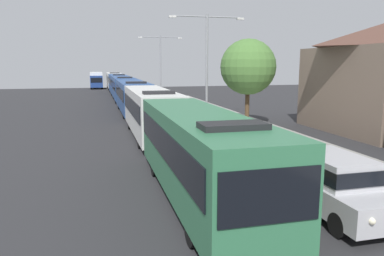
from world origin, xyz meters
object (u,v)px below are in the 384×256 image
at_px(bus_lead, 199,152).
at_px(bus_middle, 133,96).
at_px(bus_second_in_line, 151,111).
at_px(white_suv, 334,183).
at_px(box_truck_oncoming, 96,80).
at_px(bus_tail_end, 114,80).
at_px(streetlamp_far, 161,60).
at_px(bus_fourth_in_line, 123,88).
at_px(bus_rear, 118,83).
at_px(streetlamp_mid, 207,56).
at_px(roadside_tree, 248,67).

xyz_separation_m(bus_lead, bus_middle, (0.00, 24.31, 0.00)).
height_order(bus_second_in_line, white_suv, bus_second_in_line).
relative_size(bus_middle, box_truck_oncoming, 1.68).
height_order(bus_lead, bus_tail_end, same).
xyz_separation_m(bus_middle, box_truck_oncoming, (-3.30, 39.83, 0.01)).
relative_size(bus_lead, streetlamp_far, 1.31).
distance_m(bus_tail_end, white_suv, 64.82).
relative_size(bus_fourth_in_line, bus_rear, 0.95).
xyz_separation_m(bus_lead, bus_fourth_in_line, (0.00, 37.09, 0.00)).
bearing_deg(streetlamp_mid, white_suv, -94.94).
distance_m(streetlamp_mid, streetlamp_far, 22.42).
bearing_deg(roadside_tree, streetlamp_far, 94.74).
distance_m(bus_tail_end, roadside_tree, 49.18).
distance_m(bus_middle, streetlamp_mid, 9.63).
xyz_separation_m(bus_tail_end, streetlamp_far, (5.40, -22.62, 3.61)).
bearing_deg(streetlamp_far, white_suv, -92.31).
bearing_deg(bus_middle, bus_tail_end, 90.00).
height_order(bus_lead, bus_rear, same).
bearing_deg(bus_fourth_in_line, roadside_tree, -72.09).
relative_size(bus_fourth_in_line, bus_tail_end, 0.90).
bearing_deg(bus_fourth_in_line, bus_rear, 90.00).
distance_m(bus_second_in_line, white_suv, 14.83).
bearing_deg(box_truck_oncoming, streetlamp_mid, -79.49).
height_order(streetlamp_far, roadside_tree, streetlamp_far).
distance_m(bus_lead, bus_rear, 49.13).
height_order(streetlamp_mid, roadside_tree, streetlamp_mid).
xyz_separation_m(bus_rear, streetlamp_mid, (5.40, -31.91, 3.66)).
distance_m(bus_rear, roadside_tree, 36.29).
relative_size(streetlamp_mid, roadside_tree, 1.32).
distance_m(bus_second_in_line, bus_middle, 12.41).
bearing_deg(streetlamp_far, bus_tail_end, 103.42).
height_order(bus_middle, bus_fourth_in_line, same).
xyz_separation_m(white_suv, streetlamp_mid, (1.70, 19.67, 4.31)).
distance_m(bus_second_in_line, roadside_tree, 8.26).
bearing_deg(streetlamp_mid, bus_fourth_in_line, 105.20).
distance_m(streetlamp_far, roadside_tree, 26.00).
relative_size(bus_rear, streetlamp_mid, 1.39).
bearing_deg(bus_second_in_line, box_truck_oncoming, 93.62).
bearing_deg(bus_rear, streetlamp_mid, -80.40).
distance_m(bus_fourth_in_line, roadside_tree, 24.69).
bearing_deg(bus_tail_end, white_suv, -86.73).
bearing_deg(bus_middle, bus_second_in_line, -90.00).
height_order(bus_fourth_in_line, streetlamp_mid, streetlamp_mid).
distance_m(bus_lead, streetlamp_mid, 18.41).
xyz_separation_m(bus_second_in_line, streetlamp_mid, (5.40, 5.32, 3.66)).
height_order(bus_rear, box_truck_oncoming, bus_rear).
distance_m(white_suv, streetlamp_mid, 20.21).
relative_size(bus_fourth_in_line, streetlamp_mid, 1.32).
bearing_deg(bus_tail_end, roadside_tree, -81.16).
xyz_separation_m(bus_fourth_in_line, white_suv, (3.70, -39.53, -0.66)).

